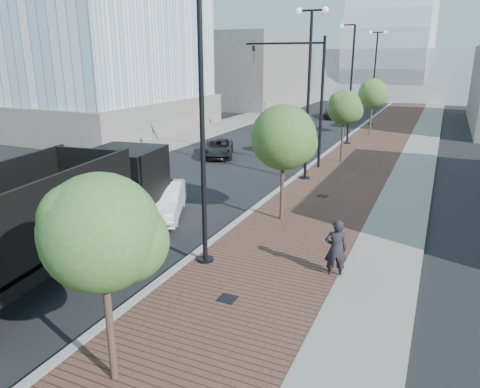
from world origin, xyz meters
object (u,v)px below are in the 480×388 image
at_px(dump_truck, 79,213).
at_px(dark_car_mid, 218,148).
at_px(white_sedan, 163,200).
at_px(pedestrian, 336,249).

distance_m(dump_truck, dark_car_mid, 17.11).
height_order(dump_truck, white_sedan, dump_truck).
bearing_deg(dump_truck, dark_car_mid, 92.16).
distance_m(dark_car_mid, pedestrian, 18.95).
bearing_deg(white_sedan, dump_truck, -119.68).
height_order(dump_truck, pedestrian, dump_truck).
bearing_deg(dump_truck, white_sedan, 76.94).
bearing_deg(dark_car_mid, pedestrian, -75.09).
relative_size(white_sedan, dark_car_mid, 1.05).
xyz_separation_m(dump_truck, white_sedan, (0.40, 4.61, -0.82)).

